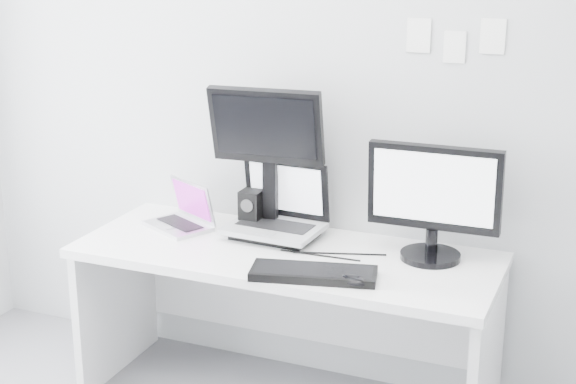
% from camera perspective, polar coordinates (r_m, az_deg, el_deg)
% --- Properties ---
extents(back_wall, '(3.60, 0.00, 3.60)m').
position_cam_1_polar(back_wall, '(3.82, 1.86, 6.57)').
color(back_wall, '#B3B5B8').
rests_on(back_wall, ground).
extents(desk, '(1.80, 0.70, 0.73)m').
position_cam_1_polar(desk, '(3.82, -0.16, -9.02)').
color(desk, white).
rests_on(desk, ground).
extents(macbook, '(0.37, 0.33, 0.22)m').
position_cam_1_polar(macbook, '(3.95, -7.32, -0.84)').
color(macbook, '#B9B8BD').
rests_on(macbook, desk).
extents(speaker, '(0.12, 0.12, 0.19)m').
position_cam_1_polar(speaker, '(3.90, -2.42, -1.23)').
color(speaker, black).
rests_on(speaker, desk).
extents(dell_laptop, '(0.42, 0.34, 0.34)m').
position_cam_1_polar(dell_laptop, '(3.77, -0.97, -0.65)').
color(dell_laptop, '#A3A5A9').
rests_on(dell_laptop, desk).
extents(rear_monitor, '(0.52, 0.22, 0.68)m').
position_cam_1_polar(rear_monitor, '(3.80, -1.32, 2.19)').
color(rear_monitor, black).
rests_on(rear_monitor, desk).
extents(samsung_monitor, '(0.55, 0.26, 0.50)m').
position_cam_1_polar(samsung_monitor, '(3.56, 9.53, -0.61)').
color(samsung_monitor, black).
rests_on(samsung_monitor, desk).
extents(keyboard, '(0.52, 0.28, 0.03)m').
position_cam_1_polar(keyboard, '(3.41, 1.69, -5.38)').
color(keyboard, black).
rests_on(keyboard, desk).
extents(mouse, '(0.13, 0.10, 0.04)m').
position_cam_1_polar(mouse, '(3.34, 4.32, -5.83)').
color(mouse, black).
rests_on(mouse, desk).
extents(wall_note_0, '(0.10, 0.00, 0.14)m').
position_cam_1_polar(wall_note_0, '(3.64, 8.60, 10.17)').
color(wall_note_0, white).
rests_on(wall_note_0, back_wall).
extents(wall_note_1, '(0.09, 0.00, 0.13)m').
position_cam_1_polar(wall_note_1, '(3.62, 10.91, 9.36)').
color(wall_note_1, white).
rests_on(wall_note_1, back_wall).
extents(wall_note_2, '(0.10, 0.00, 0.14)m').
position_cam_1_polar(wall_note_2, '(3.58, 13.33, 9.95)').
color(wall_note_2, white).
rests_on(wall_note_2, back_wall).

